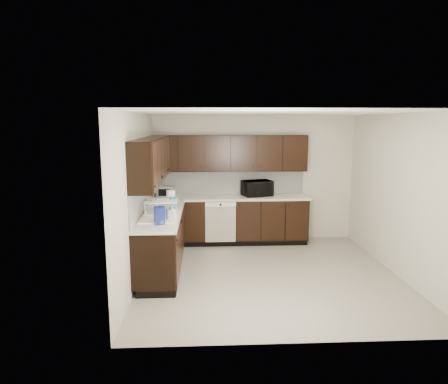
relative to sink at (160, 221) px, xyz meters
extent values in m
plane|color=gray|center=(1.68, 0.01, -0.88)|extent=(4.00, 4.00, 0.00)
plane|color=white|center=(1.68, 0.01, 1.62)|extent=(4.00, 4.00, 0.00)
cube|color=beige|center=(1.68, 2.01, 0.37)|extent=(4.00, 0.02, 2.50)
cube|color=beige|center=(-0.32, 0.01, 0.37)|extent=(0.02, 4.00, 2.50)
cube|color=beige|center=(3.68, 0.01, 0.37)|extent=(0.02, 4.00, 2.50)
cube|color=beige|center=(1.68, -1.99, 0.37)|extent=(4.00, 0.02, 2.50)
cube|color=black|center=(1.18, 1.71, -0.43)|extent=(3.00, 0.60, 0.90)
cube|color=black|center=(-0.02, 0.31, -0.43)|extent=(0.60, 2.20, 0.90)
cube|color=black|center=(1.18, 1.74, -0.83)|extent=(3.00, 0.54, 0.10)
cube|color=black|center=(0.01, 0.31, -0.83)|extent=(0.54, 2.20, 0.10)
cube|color=beige|center=(1.18, 1.71, 0.04)|extent=(3.03, 0.63, 0.04)
cube|color=beige|center=(-0.02, 0.31, 0.04)|extent=(0.63, 2.23, 0.04)
cube|color=silver|center=(1.18, 2.00, 0.30)|extent=(3.00, 0.02, 0.48)
cube|color=silver|center=(-0.31, 0.61, 0.30)|extent=(0.02, 2.80, 0.48)
cube|color=black|center=(1.18, 1.85, 0.89)|extent=(3.00, 0.33, 0.70)
cube|color=black|center=(-0.15, 0.45, 0.89)|extent=(0.33, 2.47, 0.70)
cube|color=#F7E9CA|center=(0.98, 1.42, -0.38)|extent=(0.58, 0.02, 0.78)
cube|color=#F7E9CA|center=(0.98, 1.42, -0.04)|extent=(0.58, 0.03, 0.08)
cylinder|color=black|center=(0.98, 1.40, -0.04)|extent=(0.04, 0.02, 0.04)
cube|color=#F7E9CA|center=(0.00, 0.01, 0.06)|extent=(0.54, 0.82, 0.03)
cube|color=#F7E9CA|center=(0.00, -0.19, -0.02)|extent=(0.42, 0.34, 0.16)
cube|color=#F7E9CA|center=(0.00, 0.21, -0.02)|extent=(0.42, 0.34, 0.16)
cylinder|color=silver|center=(-0.22, 0.01, 0.19)|extent=(0.03, 0.03, 0.26)
cylinder|color=silver|center=(-0.17, 0.01, 0.31)|extent=(0.14, 0.02, 0.02)
cylinder|color=#B2B2B7|center=(0.00, -0.19, 0.01)|extent=(0.20, 0.20, 0.10)
imported|color=black|center=(1.71, 1.72, 0.21)|extent=(0.64, 0.53, 0.30)
imported|color=gray|center=(0.20, -0.09, 0.16)|extent=(0.11, 0.11, 0.20)
imported|color=gray|center=(-0.09, 0.36, 0.17)|extent=(0.09, 0.09, 0.22)
cube|color=silver|center=(-0.07, 1.75, 0.16)|extent=(0.35, 0.27, 0.20)
cube|color=silver|center=(0.00, 0.34, 0.15)|extent=(0.51, 0.40, 0.19)
cylinder|color=navy|center=(0.05, -0.38, 0.18)|extent=(0.22, 0.22, 0.25)
cylinder|color=#0C7B8B|center=(0.17, 0.48, 0.17)|extent=(0.13, 0.13, 0.23)
cylinder|color=white|center=(0.13, 0.58, 0.22)|extent=(0.17, 0.17, 0.32)
camera|label=1|loc=(0.69, -5.92, 1.48)|focal=32.00mm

